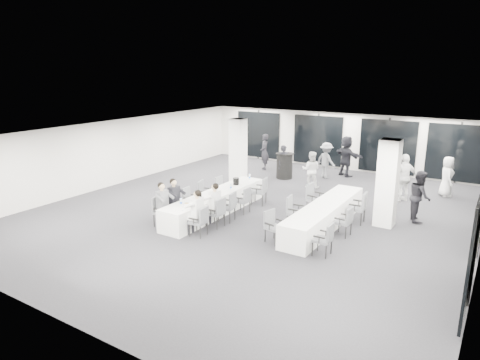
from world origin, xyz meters
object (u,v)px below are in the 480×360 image
object	(u,v)px
chair_side_left_far	(314,196)
standing_guest_a	(284,160)
chair_side_right_mid	(345,220)
chair_main_left_mid	(190,198)
standing_guest_b	(311,167)
chair_main_left_fourth	(204,192)
chair_main_right_mid	(229,205)
ice_bucket_near	(199,196)
chair_main_left_near	(160,209)
standing_guest_h	(420,193)
banquet_table_main	(216,203)
cocktail_table	(285,166)
chair_main_right_far	(261,189)
chair_side_left_mid	(294,210)
banquet_table_side	(325,215)
chair_main_left_second	(172,205)
chair_main_right_near	(200,219)
standing_guest_c	(326,158)
ice_bucket_far	(236,181)
chair_side_right_near	(325,237)
chair_main_right_second	(218,211)
chair_main_left_far	(221,186)
standing_guest_g	(264,150)
standing_guest_e	(447,174)
standing_guest_d	(405,175)
chair_side_right_far	(359,206)
chair_side_left_near	(273,224)
standing_guest_f	(346,153)

from	to	relation	value
chair_side_left_far	standing_guest_a	size ratio (longest dim) A/B	0.59
chair_side_right_mid	standing_guest_a	bearing A→B (deg)	46.04
chair_main_left_mid	standing_guest_b	size ratio (longest dim) A/B	0.51
chair_main_left_fourth	chair_main_right_mid	world-z (taller)	chair_main_right_mid
standing_guest_a	ice_bucket_near	bearing A→B (deg)	-140.59
chair_main_left_near	chair_side_left_far	distance (m)	5.29
chair_main_right_mid	standing_guest_h	xyz separation A→B (m)	(5.27, 3.38, 0.40)
banquet_table_main	cocktail_table	bearing A→B (deg)	91.94
chair_main_right_far	chair_side_left_mid	bearing A→B (deg)	-137.06
banquet_table_side	chair_main_left_second	distance (m)	5.00
cocktail_table	chair_main_right_near	bearing A→B (deg)	-82.40
standing_guest_c	ice_bucket_far	world-z (taller)	standing_guest_c
banquet_table_side	chair_side_right_near	world-z (taller)	chair_side_right_near
chair_side_right_near	standing_guest_a	distance (m)	8.30
banquet_table_main	chair_main_left_near	size ratio (longest dim) A/B	5.23
chair_main_right_second	chair_side_left_far	world-z (taller)	chair_side_left_far
cocktail_table	chair_main_left_far	world-z (taller)	cocktail_table
chair_main_right_near	chair_main_left_near	bearing A→B (deg)	84.68
standing_guest_a	ice_bucket_near	world-z (taller)	standing_guest_a
chair_main_left_second	cocktail_table	bearing A→B (deg)	168.78
chair_main_left_far	standing_guest_a	xyz separation A→B (m)	(0.67, 4.03, 0.39)
chair_main_left_near	standing_guest_c	size ratio (longest dim) A/B	0.51
banquet_table_main	standing_guest_g	world-z (taller)	standing_guest_g
banquet_table_side	standing_guest_e	size ratio (longest dim) A/B	2.79
banquet_table_main	ice_bucket_near	world-z (taller)	ice_bucket_near
chair_main_right_second	chair_main_right_mid	xyz separation A→B (m)	(0.00, 0.64, 0.02)
ice_bucket_near	chair_main_left_mid	bearing A→B (deg)	147.31
standing_guest_d	chair_main_right_mid	bearing A→B (deg)	4.14
banquet_table_main	cocktail_table	distance (m)	5.73
chair_main_right_second	standing_guest_d	bearing A→B (deg)	-33.60
chair_main_left_fourth	standing_guest_a	xyz separation A→B (m)	(0.68, 5.13, 0.34)
chair_side_right_far	standing_guest_c	world-z (taller)	standing_guest_c
standing_guest_a	ice_bucket_near	size ratio (longest dim) A/B	7.80
chair_side_right_mid	standing_guest_b	bearing A→B (deg)	38.24
chair_main_right_near	chair_side_left_near	xyz separation A→B (m)	(2.02, 0.80, 0.00)
chair_side_left_near	cocktail_table	bearing A→B (deg)	-142.93
chair_main_left_second	chair_main_left_mid	size ratio (longest dim) A/B	1.05
chair_main_right_second	chair_side_left_mid	bearing A→B (deg)	-54.51
chair_side_right_far	standing_guest_b	xyz separation A→B (m)	(-3.05, 3.18, 0.29)
chair_main_left_mid	standing_guest_e	size ratio (longest dim) A/B	0.50
chair_main_left_second	chair_side_left_mid	size ratio (longest dim) A/B	0.93
standing_guest_a	standing_guest_d	xyz separation A→B (m)	(5.35, -0.57, 0.15)
chair_main_left_near	banquet_table_main	bearing A→B (deg)	143.61
chair_main_left_fourth	standing_guest_c	xyz separation A→B (m)	(2.22, 6.35, 0.39)
standing_guest_b	standing_guest_f	bearing A→B (deg)	-117.58
standing_guest_h	ice_bucket_far	distance (m)	6.30
chair_side_left_near	standing_guest_a	size ratio (longest dim) A/B	0.53
chair_side_left_mid	chair_main_right_second	bearing A→B (deg)	-64.12
banquet_table_side	chair_side_left_near	size ratio (longest dim) A/B	5.37
chair_main_right_far	chair_side_left_far	distance (m)	2.01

